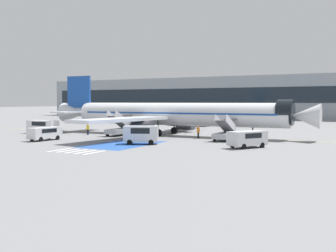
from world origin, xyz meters
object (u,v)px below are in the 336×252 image
fuel_tanker (190,117)px  ground_crew_0 (198,131)px  service_van_2 (43,126)px  service_van_1 (247,138)px  service_van_0 (45,132)px  airliner (172,114)px  boarding_stairs_aft (119,129)px  boarding_stairs_forward (225,134)px  service_van_3 (141,133)px  ground_crew_1 (88,128)px  terminal_building (231,98)px

fuel_tanker → ground_crew_0: bearing=-148.1°
ground_crew_0 → service_van_2: bearing=-145.3°
ground_crew_0 → service_van_1: bearing=-13.5°
fuel_tanker → service_van_0: 38.64m
airliner → boarding_stairs_aft: (-6.99, -4.43, -2.30)m
boarding_stairs_forward → fuel_tanker: bearing=122.2°
service_van_2 → service_van_3: bearing=-108.3°
service_van_0 → service_van_3: (14.03, 2.17, 0.26)m
service_van_1 → ground_crew_0: bearing=171.4°
ground_crew_0 → boarding_stairs_aft: bearing=-147.3°
service_van_1 → ground_crew_1: 28.18m
airliner → ground_crew_0: airliner is taller
airliner → boarding_stairs_aft: 8.59m
boarding_stairs_forward → ground_crew_0: bearing=164.8°
airliner → service_van_3: airliner is taller
boarding_stairs_aft → airliner: bearing=31.3°
boarding_stairs_forward → terminal_building: (-23.39, 71.30, 5.63)m
ground_crew_1 → terminal_building: terminal_building is taller
service_van_0 → service_van_3: bearing=13.5°
ground_crew_1 → service_van_0: bearing=-114.1°
terminal_building → ground_crew_1: bearing=-89.4°
service_van_1 → terminal_building: bearing=141.2°
service_van_2 → ground_crew_0: (26.39, 3.89, -0.24)m
boarding_stairs_forward → terminal_building: 75.25m
boarding_stairs_aft → ground_crew_1: bearing=-170.4°
fuel_tanker → service_van_2: fuel_tanker is taller
service_van_1 → ground_crew_1: size_ratio=2.75×
ground_crew_1 → boarding_stairs_aft: bearing=-17.8°
airliner → boarding_stairs_forward: size_ratio=8.31×
ground_crew_1 → terminal_building: bearing=62.2°
service_van_2 → ground_crew_1: size_ratio=3.10×
fuel_tanker → service_van_2: size_ratio=1.73×
service_van_3 → fuel_tanker: bearing=-10.3°
service_van_0 → ground_crew_1: 9.99m
boarding_stairs_forward → service_van_0: 24.57m
service_van_3 → service_van_0: bearing=73.1°
service_van_0 → service_van_3: size_ratio=1.02×
boarding_stairs_aft → ground_crew_1: (-5.31, -1.00, 0.04)m
airliner → boarding_stairs_forward: bearing=67.2°
airliner → ground_crew_0: 6.88m
boarding_stairs_aft → service_van_0: 11.87m
airliner → service_van_3: bearing=9.6°
fuel_tanker → service_van_3: (9.96, -36.24, -0.52)m
service_van_1 → service_van_0: bearing=-139.4°
boarding_stairs_aft → ground_crew_0: 12.85m
boarding_stairs_forward → terminal_building: bearing=107.2°
service_van_2 → terminal_building: terminal_building is taller
service_van_0 → terminal_building: (-1.55, 82.57, 5.49)m
boarding_stairs_forward → service_van_0: boarding_stairs_forward is taller
airliner → ground_crew_1: (-12.30, -5.42, -2.26)m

